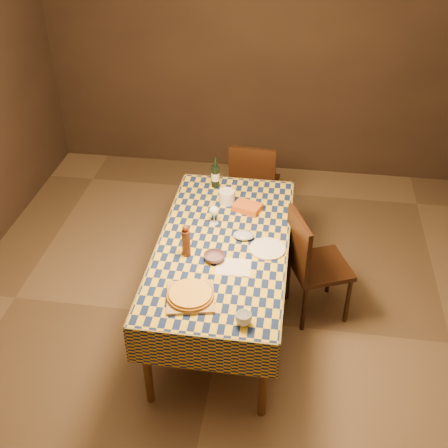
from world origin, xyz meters
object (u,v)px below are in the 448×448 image
at_px(white_plate, 267,249).
at_px(chair_right, 311,261).
at_px(dining_table, 223,251).
at_px(wine_bottle, 215,176).
at_px(chair_far, 254,182).
at_px(bowl, 214,257).
at_px(cutting_board, 190,297).
at_px(pizza, 190,294).

distance_m(white_plate, chair_right, 0.47).
distance_m(dining_table, wine_bottle, 0.80).
distance_m(dining_table, chair_far, 1.29).
bearing_deg(dining_table, bowl, -98.80).
xyz_separation_m(cutting_board, white_plate, (0.44, 0.57, -0.00)).
relative_size(cutting_board, white_plate, 1.18).
xyz_separation_m(cutting_board, bowl, (0.09, 0.40, 0.01)).
xyz_separation_m(dining_table, chair_far, (0.10, 1.28, -0.17)).
xyz_separation_m(white_plate, chair_far, (-0.22, 1.31, -0.25)).
distance_m(cutting_board, bowl, 0.41).
relative_size(white_plate, chair_far, 0.27).
bearing_deg(bowl, pizza, -102.42).
xyz_separation_m(bowl, chair_far, (0.13, 1.48, -0.27)).
bearing_deg(cutting_board, chair_right, 46.09).
bearing_deg(bowl, dining_table, 81.20).
distance_m(pizza, white_plate, 0.72).
relative_size(dining_table, white_plate, 7.24).
relative_size(dining_table, pizza, 5.47).
height_order(cutting_board, white_plate, cutting_board).
distance_m(wine_bottle, white_plate, 0.94).
height_order(wine_bottle, chair_far, wine_bottle).
height_order(dining_table, chair_right, chair_right).
relative_size(dining_table, chair_right, 1.98).
bearing_deg(pizza, cutting_board, 0.00).
height_order(dining_table, wine_bottle, wine_bottle).
height_order(wine_bottle, chair_right, wine_bottle).
height_order(pizza, white_plate, pizza).
relative_size(cutting_board, wine_bottle, 1.12).
relative_size(cutting_board, chair_far, 0.32).
bearing_deg(bowl, wine_bottle, 98.52).
distance_m(cutting_board, chair_far, 1.91).
bearing_deg(white_plate, cutting_board, -127.88).
bearing_deg(cutting_board, chair_far, 83.37).
bearing_deg(wine_bottle, white_plate, -57.91).
bearing_deg(bowl, chair_right, 30.08).
bearing_deg(pizza, white_plate, 52.12).
xyz_separation_m(pizza, wine_bottle, (-0.06, 1.36, 0.07)).
height_order(chair_far, chair_right, same).
relative_size(pizza, bowl, 2.33).
xyz_separation_m(dining_table, wine_bottle, (-0.18, 0.76, 0.18)).
bearing_deg(chair_right, white_plate, -145.03).
distance_m(cutting_board, pizza, 0.02).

